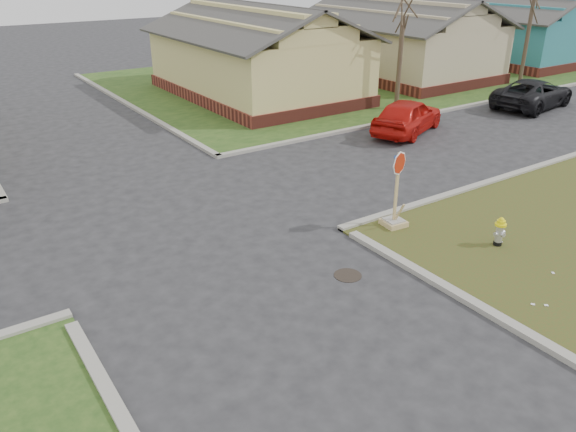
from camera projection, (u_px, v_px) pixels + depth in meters
ground at (254, 295)px, 12.15m from camera, size 120.00×120.00×0.00m
verge_far_right at (401, 68)px, 36.84m from camera, size 37.00×19.00×0.05m
curbs at (164, 215)px, 15.91m from camera, size 80.00×40.00×0.12m
manhole at (348, 275)px, 12.88m from camera, size 0.64×0.64×0.01m
side_house_yellow at (256, 53)px, 28.72m from camera, size 7.60×11.60×4.70m
side_house_tan at (398, 39)px, 33.79m from camera, size 7.60×11.60×4.70m
side_house_teal at (503, 28)px, 38.87m from camera, size 7.60×11.60×4.70m
tree_mid_right at (400, 64)px, 26.02m from camera, size 0.22×0.22×4.20m
tree_far_right at (527, 41)px, 31.20m from camera, size 0.22×0.22×4.76m
fire_hydrant at (500, 230)px, 13.98m from camera, size 0.28×0.28×0.76m
stop_sign at (395, 210)px, 15.00m from camera, size 0.60×0.58×2.10m
red_sedan at (408, 116)px, 23.05m from camera, size 4.58×3.22×1.45m
dark_pickup at (533, 93)px, 27.02m from camera, size 5.22×3.02×1.37m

